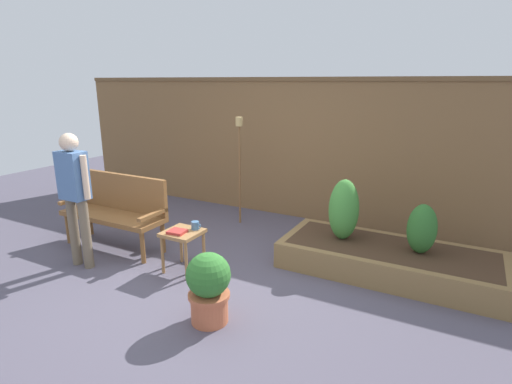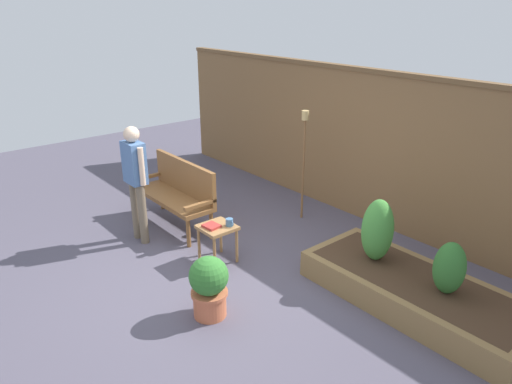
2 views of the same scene
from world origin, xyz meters
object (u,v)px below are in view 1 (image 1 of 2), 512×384
(tiki_torch, at_px, (239,151))
(side_table, at_px, (183,238))
(potted_boxwood, at_px, (209,286))
(cup_on_table, at_px, (195,225))
(person_by_bench, at_px, (75,189))
(book_on_table, at_px, (177,232))
(shrub_near_bench, at_px, (344,210))
(shrub_far_corner, at_px, (422,229))
(garden_bench, at_px, (117,206))

(tiki_torch, bearing_deg, side_table, -81.54)
(potted_boxwood, distance_m, tiki_torch, 2.75)
(cup_on_table, relative_size, person_by_bench, 0.08)
(book_on_table, height_order, person_by_bench, person_by_bench)
(side_table, relative_size, tiki_torch, 0.30)
(cup_on_table, distance_m, shrub_near_bench, 1.72)
(potted_boxwood, xyz_separation_m, shrub_near_bench, (0.68, 1.78, 0.31))
(potted_boxwood, bearing_deg, person_by_bench, 172.79)
(shrub_near_bench, relative_size, tiki_torch, 0.45)
(potted_boxwood, bearing_deg, cup_on_table, 132.14)
(shrub_near_bench, relative_size, person_by_bench, 0.46)
(cup_on_table, distance_m, shrub_far_corner, 2.48)
(potted_boxwood, bearing_deg, shrub_near_bench, 68.98)
(potted_boxwood, relative_size, tiki_torch, 0.41)
(garden_bench, distance_m, shrub_far_corner, 3.69)
(book_on_table, xyz_separation_m, shrub_near_bench, (1.54, 1.14, 0.16))
(potted_boxwood, relative_size, shrub_near_bench, 0.92)
(cup_on_table, bearing_deg, tiki_torch, 102.36)
(garden_bench, xyz_separation_m, person_by_bench, (0.08, -0.66, 0.39))
(person_by_bench, bearing_deg, tiki_torch, 67.92)
(shrub_near_bench, xyz_separation_m, tiki_torch, (-1.77, 0.63, 0.45))
(potted_boxwood, height_order, shrub_near_bench, shrub_near_bench)
(garden_bench, relative_size, book_on_table, 7.71)
(garden_bench, distance_m, book_on_table, 1.22)
(potted_boxwood, bearing_deg, tiki_torch, 114.34)
(garden_bench, bearing_deg, cup_on_table, -3.83)
(cup_on_table, xyz_separation_m, shrub_far_corner, (2.28, 0.96, 0.05))
(side_table, relative_size, book_on_table, 2.57)
(cup_on_table, height_order, person_by_bench, person_by_bench)
(shrub_far_corner, xyz_separation_m, tiki_torch, (-2.63, 0.63, 0.53))
(potted_boxwood, xyz_separation_m, tiki_torch, (-1.09, 2.41, 0.75))
(shrub_far_corner, bearing_deg, tiki_torch, 166.46)
(book_on_table, bearing_deg, garden_bench, 161.45)
(cup_on_table, height_order, book_on_table, cup_on_table)
(side_table, height_order, shrub_far_corner, shrub_far_corner)
(tiki_torch, bearing_deg, person_by_bench, -112.08)
(garden_bench, xyz_separation_m, book_on_table, (1.19, -0.27, -0.05))
(garden_bench, bearing_deg, side_table, -9.52)
(side_table, distance_m, shrub_far_corner, 2.62)
(shrub_far_corner, bearing_deg, shrub_near_bench, 180.00)
(shrub_far_corner, bearing_deg, side_table, -155.74)
(side_table, relative_size, potted_boxwood, 0.73)
(cup_on_table, bearing_deg, person_by_bench, -155.00)
(book_on_table, bearing_deg, shrub_far_corner, 19.87)
(garden_bench, distance_m, tiki_torch, 1.87)
(book_on_table, bearing_deg, shrub_near_bench, 31.01)
(cup_on_table, distance_m, person_by_bench, 1.41)
(shrub_near_bench, distance_m, tiki_torch, 1.94)
(cup_on_table, bearing_deg, shrub_far_corner, 22.72)
(garden_bench, relative_size, side_table, 3.00)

